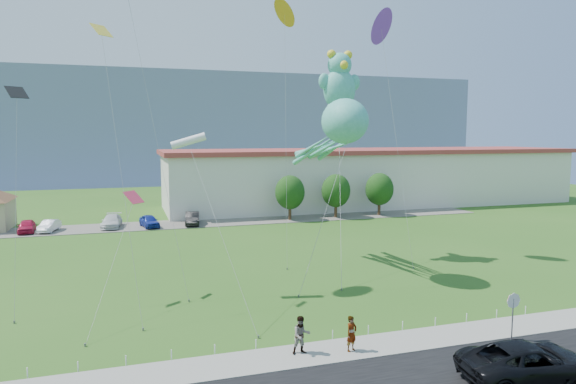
# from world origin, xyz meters

# --- Properties ---
(ground) EXTENTS (160.00, 160.00, 0.00)m
(ground) POSITION_xyz_m (0.00, 0.00, 0.00)
(ground) COLOR #2B5718
(ground) RESTS_ON ground
(sidewalk) EXTENTS (80.00, 2.50, 0.10)m
(sidewalk) POSITION_xyz_m (0.00, -2.75, 0.05)
(sidewalk) COLOR gray
(sidewalk) RESTS_ON ground
(parking_strip) EXTENTS (70.00, 6.00, 0.06)m
(parking_strip) POSITION_xyz_m (0.00, 35.00, 0.03)
(parking_strip) COLOR #59544C
(parking_strip) RESTS_ON ground
(hill_ridge) EXTENTS (160.00, 50.00, 25.00)m
(hill_ridge) POSITION_xyz_m (0.00, 120.00, 12.50)
(hill_ridge) COLOR slate
(hill_ridge) RESTS_ON ground
(warehouse) EXTENTS (61.00, 15.00, 8.20)m
(warehouse) POSITION_xyz_m (26.00, 44.00, 4.12)
(warehouse) COLOR beige
(warehouse) RESTS_ON ground
(stop_sign) EXTENTS (0.80, 0.07, 2.50)m
(stop_sign) POSITION_xyz_m (9.50, -4.21, 1.87)
(stop_sign) COLOR slate
(stop_sign) RESTS_ON ground
(rope_fence) EXTENTS (26.05, 0.05, 0.50)m
(rope_fence) POSITION_xyz_m (0.00, -1.30, 0.25)
(rope_fence) COLOR white
(rope_fence) RESTS_ON ground
(tree_near) EXTENTS (3.60, 3.60, 5.47)m
(tree_near) POSITION_xyz_m (10.00, 34.00, 3.39)
(tree_near) COLOR #3F2B19
(tree_near) RESTS_ON ground
(tree_mid) EXTENTS (3.60, 3.60, 5.47)m
(tree_mid) POSITION_xyz_m (16.00, 34.00, 3.39)
(tree_mid) COLOR #3F2B19
(tree_mid) RESTS_ON ground
(tree_far) EXTENTS (3.60, 3.60, 5.47)m
(tree_far) POSITION_xyz_m (22.00, 34.00, 3.39)
(tree_far) COLOR #3F2B19
(tree_far) RESTS_ON ground
(suv) EXTENTS (6.11, 3.25, 1.63)m
(suv) POSITION_xyz_m (7.08, -7.98, 0.88)
(suv) COLOR black
(suv) RESTS_ON road
(pedestrian_left) EXTENTS (0.73, 0.62, 1.70)m
(pedestrian_left) POSITION_xyz_m (1.24, -3.04, 0.95)
(pedestrian_left) COLOR gray
(pedestrian_left) RESTS_ON sidewalk
(pedestrian_right) EXTENTS (0.89, 0.70, 1.80)m
(pedestrian_right) POSITION_xyz_m (-1.13, -2.62, 1.00)
(pedestrian_right) COLOR gray
(pedestrian_right) RESTS_ON sidewalk
(parked_car_red) EXTENTS (1.83, 4.00, 1.33)m
(parked_car_red) POSITION_xyz_m (-18.93, 34.59, 0.72)
(parked_car_red) COLOR #B4163B
(parked_car_red) RESTS_ON parking_strip
(parked_car_silver) EXTENTS (2.12, 3.89, 1.22)m
(parked_car_silver) POSITION_xyz_m (-16.76, 34.45, 0.67)
(parked_car_silver) COLOR silver
(parked_car_silver) RESTS_ON parking_strip
(parked_car_white) EXTENTS (2.43, 4.91, 1.37)m
(parked_car_white) POSITION_xyz_m (-10.47, 35.04, 0.75)
(parked_car_white) COLOR silver
(parked_car_white) RESTS_ON parking_strip
(parked_car_blue) EXTENTS (2.39, 4.17, 1.34)m
(parked_car_blue) POSITION_xyz_m (-6.46, 34.01, 0.73)
(parked_car_blue) COLOR #1C2F9B
(parked_car_blue) RESTS_ON parking_strip
(parked_car_black) EXTENTS (2.12, 4.56, 1.45)m
(parked_car_black) POSITION_xyz_m (-1.69, 34.16, 0.78)
(parked_car_black) COLOR black
(parked_car_black) RESTS_ON parking_strip
(octopus_kite) EXTENTS (6.09, 10.49, 12.84)m
(octopus_kite) POSITION_xyz_m (5.98, 10.13, 10.52)
(octopus_kite) COLOR teal
(octopus_kite) RESTS_ON ground
(teddy_bear_kite) EXTENTS (5.42, 10.25, 17.19)m
(teddy_bear_kite) POSITION_xyz_m (8.26, 15.15, 14.45)
(teddy_bear_kite) COLOR teal
(teddy_bear_kite) RESTS_ON ground
(small_kite_pink) EXTENTS (3.30, 8.61, 6.79)m
(small_kite_pink) POSITION_xyz_m (-8.59, 8.62, 5.70)
(small_kite_pink) COLOR #CA2C49
(small_kite_pink) RESTS_ON ground
(small_kite_white) EXTENTS (2.63, 9.68, 10.37)m
(small_kite_white) POSITION_xyz_m (-4.87, 8.39, 9.83)
(small_kite_white) COLOR white
(small_kite_white) RESTS_ON ground
(small_kite_orange) EXTENTS (2.46, 6.22, 21.11)m
(small_kite_orange) POSITION_xyz_m (4.30, 17.59, 19.87)
(small_kite_orange) COLOR orange
(small_kite_orange) RESTS_ON ground
(small_kite_purple) EXTENTS (1.80, 5.92, 19.86)m
(small_kite_purple) POSITION_xyz_m (11.76, 14.57, 18.69)
(small_kite_purple) COLOR purple
(small_kite_purple) RESTS_ON ground
(small_kite_yellow) EXTENTS (2.41, 6.99, 16.98)m
(small_kite_yellow) POSITION_xyz_m (-9.61, 8.21, 14.26)
(small_kite_yellow) COLOR yellow
(small_kite_yellow) RESTS_ON ground
(small_kite_black) EXTENTS (1.29, 5.09, 13.30)m
(small_kite_black) POSITION_xyz_m (-14.85, 9.87, 11.34)
(small_kite_black) COLOR black
(small_kite_black) RESTS_ON ground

